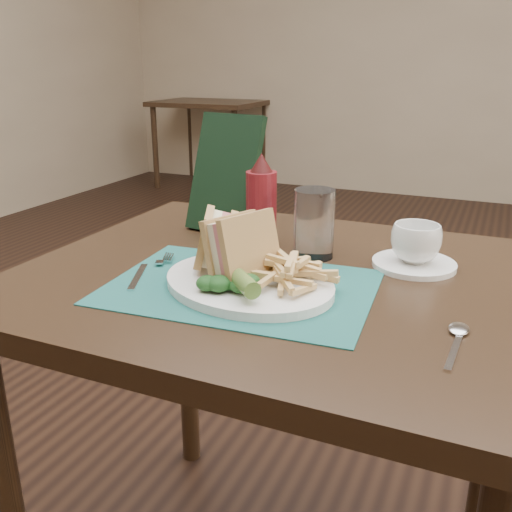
{
  "coord_description": "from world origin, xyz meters",
  "views": [
    {
      "loc": [
        0.34,
        -1.38,
        1.11
      ],
      "look_at": [
        -0.02,
        -0.56,
        0.8
      ],
      "focal_mm": 40.0,
      "sensor_mm": 36.0,
      "label": 1
    }
  ],
  "objects_px": {
    "sandwich_half_b": "(233,242)",
    "saucer": "(414,264)",
    "drinking_glass": "(314,224)",
    "placemat": "(241,287)",
    "ketchup_bottle": "(261,200)",
    "sandwich_half_a": "(204,239)",
    "table_main": "(277,447)",
    "coffee_cup": "(416,243)",
    "plate": "(249,283)",
    "check_presenter": "(225,174)",
    "table_bg_left": "(211,144)"
  },
  "relations": [
    {
      "from": "sandwich_half_b",
      "to": "saucer",
      "type": "relative_size",
      "value": 0.74
    },
    {
      "from": "drinking_glass",
      "to": "sandwich_half_b",
      "type": "bearing_deg",
      "value": -112.81
    },
    {
      "from": "placemat",
      "to": "ketchup_bottle",
      "type": "xyz_separation_m",
      "value": [
        -0.06,
        0.22,
        0.09
      ]
    },
    {
      "from": "placemat",
      "to": "sandwich_half_a",
      "type": "bearing_deg",
      "value": 163.68
    },
    {
      "from": "table_main",
      "to": "ketchup_bottle",
      "type": "xyz_separation_m",
      "value": [
        -0.09,
        0.13,
        0.47
      ]
    },
    {
      "from": "saucer",
      "to": "coffee_cup",
      "type": "height_order",
      "value": "coffee_cup"
    },
    {
      "from": "plate",
      "to": "sandwich_half_b",
      "type": "bearing_deg",
      "value": -177.16
    },
    {
      "from": "placemat",
      "to": "check_presenter",
      "type": "xyz_separation_m",
      "value": [
        -0.17,
        0.29,
        0.12
      ]
    },
    {
      "from": "coffee_cup",
      "to": "ketchup_bottle",
      "type": "bearing_deg",
      "value": 179.22
    },
    {
      "from": "saucer",
      "to": "ketchup_bottle",
      "type": "xyz_separation_m",
      "value": [
        -0.3,
        0.0,
        0.09
      ]
    },
    {
      "from": "sandwich_half_b",
      "to": "drinking_glass",
      "type": "xyz_separation_m",
      "value": [
        0.08,
        0.19,
        -0.01
      ]
    },
    {
      "from": "table_bg_left",
      "to": "sandwich_half_b",
      "type": "height_order",
      "value": "sandwich_half_b"
    },
    {
      "from": "sandwich_half_a",
      "to": "drinking_glass",
      "type": "relative_size",
      "value": 0.75
    },
    {
      "from": "table_main",
      "to": "ketchup_bottle",
      "type": "height_order",
      "value": "ketchup_bottle"
    },
    {
      "from": "table_bg_left",
      "to": "coffee_cup",
      "type": "relative_size",
      "value": 10.13
    },
    {
      "from": "saucer",
      "to": "table_bg_left",
      "type": "bearing_deg",
      "value": 123.01
    },
    {
      "from": "table_main",
      "to": "saucer",
      "type": "xyz_separation_m",
      "value": [
        0.22,
        0.12,
        0.38
      ]
    },
    {
      "from": "table_main",
      "to": "saucer",
      "type": "relative_size",
      "value": 6.0
    },
    {
      "from": "table_main",
      "to": "table_bg_left",
      "type": "distance_m",
      "value": 4.26
    },
    {
      "from": "table_bg_left",
      "to": "placemat",
      "type": "relative_size",
      "value": 2.09
    },
    {
      "from": "saucer",
      "to": "plate",
      "type": "bearing_deg",
      "value": -137.27
    },
    {
      "from": "plate",
      "to": "coffee_cup",
      "type": "distance_m",
      "value": 0.32
    },
    {
      "from": "plate",
      "to": "coffee_cup",
      "type": "bearing_deg",
      "value": 61.45
    },
    {
      "from": "table_main",
      "to": "check_presenter",
      "type": "relative_size",
      "value": 3.53
    },
    {
      "from": "table_main",
      "to": "placemat",
      "type": "xyz_separation_m",
      "value": [
        -0.03,
        -0.09,
        0.38
      ]
    },
    {
      "from": "plate",
      "to": "table_main",
      "type": "bearing_deg",
      "value": 98.32
    },
    {
      "from": "table_main",
      "to": "saucer",
      "type": "bearing_deg",
      "value": 29.42
    },
    {
      "from": "ketchup_bottle",
      "to": "drinking_glass",
      "type": "bearing_deg",
      "value": -11.41
    },
    {
      "from": "ketchup_bottle",
      "to": "coffee_cup",
      "type": "bearing_deg",
      "value": -0.78
    },
    {
      "from": "plate",
      "to": "drinking_glass",
      "type": "distance_m",
      "value": 0.21
    },
    {
      "from": "sandwich_half_a",
      "to": "placemat",
      "type": "bearing_deg",
      "value": -41.21
    },
    {
      "from": "table_main",
      "to": "placemat",
      "type": "height_order",
      "value": "placemat"
    },
    {
      "from": "table_main",
      "to": "coffee_cup",
      "type": "xyz_separation_m",
      "value": [
        0.22,
        0.12,
        0.42
      ]
    },
    {
      "from": "sandwich_half_a",
      "to": "table_bg_left",
      "type": "bearing_deg",
      "value": 93.05
    },
    {
      "from": "sandwich_half_b",
      "to": "check_presenter",
      "type": "xyz_separation_m",
      "value": [
        -0.15,
        0.28,
        0.05
      ]
    },
    {
      "from": "table_bg_left",
      "to": "sandwich_half_b",
      "type": "relative_size",
      "value": 8.07
    },
    {
      "from": "ketchup_bottle",
      "to": "check_presenter",
      "type": "distance_m",
      "value": 0.14
    },
    {
      "from": "ketchup_bottle",
      "to": "check_presenter",
      "type": "bearing_deg",
      "value": 148.51
    },
    {
      "from": "table_main",
      "to": "drinking_glass",
      "type": "xyz_separation_m",
      "value": [
        0.03,
        0.1,
        0.44
      ]
    },
    {
      "from": "coffee_cup",
      "to": "drinking_glass",
      "type": "height_order",
      "value": "drinking_glass"
    },
    {
      "from": "table_main",
      "to": "coffee_cup",
      "type": "bearing_deg",
      "value": 29.42
    },
    {
      "from": "placemat",
      "to": "ketchup_bottle",
      "type": "height_order",
      "value": "ketchup_bottle"
    },
    {
      "from": "placemat",
      "to": "check_presenter",
      "type": "height_order",
      "value": "check_presenter"
    },
    {
      "from": "coffee_cup",
      "to": "ketchup_bottle",
      "type": "height_order",
      "value": "ketchup_bottle"
    },
    {
      "from": "sandwich_half_a",
      "to": "plate",
      "type": "bearing_deg",
      "value": -38.15
    },
    {
      "from": "sandwich_half_a",
      "to": "ketchup_bottle",
      "type": "bearing_deg",
      "value": 58.94
    },
    {
      "from": "plate",
      "to": "ketchup_bottle",
      "type": "relative_size",
      "value": 1.61
    },
    {
      "from": "sandwich_half_a",
      "to": "check_presenter",
      "type": "bearing_deg",
      "value": 84.41
    },
    {
      "from": "placemat",
      "to": "sandwich_half_a",
      "type": "xyz_separation_m",
      "value": [
        -0.08,
        0.02,
        0.07
      ]
    },
    {
      "from": "table_bg_left",
      "to": "sandwich_half_a",
      "type": "height_order",
      "value": "sandwich_half_a"
    }
  ]
}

